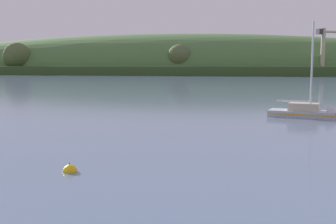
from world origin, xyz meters
The scene contains 4 objects.
far_shoreline_hill centered at (-45.68, 231.98, 0.26)m, with size 421.39×93.32×41.94m.
dockside_crane centered at (31.52, 206.03, 9.84)m, with size 12.66×8.21×20.42m.
sailboat_near_mooring centered at (11.56, 50.77, 0.27)m, with size 7.27×3.89×10.09m.
mooring_buoy_off_fishing_boat centered at (-1.75, 26.62, 0.00)m, with size 0.68×0.68×0.76m.
Camera 1 is at (7.14, 8.33, 5.05)m, focal length 45.86 mm.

